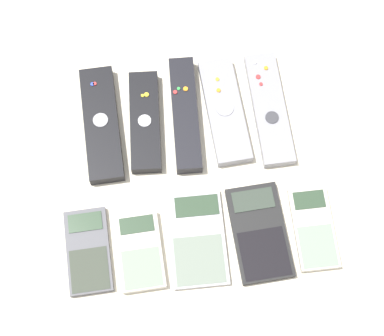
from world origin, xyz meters
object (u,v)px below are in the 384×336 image
at_px(remote_0, 102,124).
at_px(calculator_1, 140,251).
at_px(remote_1, 145,122).
at_px(remote_3, 225,111).
at_px(remote_4, 269,109).
at_px(calculator_0, 88,251).
at_px(calculator_2, 197,239).
at_px(calculator_3, 259,232).
at_px(remote_2, 183,114).
at_px(calculator_4, 313,228).

height_order(remote_0, calculator_1, remote_0).
xyz_separation_m(remote_1, calculator_1, (-0.03, -0.22, -0.00)).
relative_size(remote_1, remote_3, 0.94).
bearing_deg(remote_1, remote_4, 3.48).
relative_size(calculator_0, calculator_2, 0.88).
distance_m(remote_0, remote_4, 0.29).
bearing_deg(calculator_3, calculator_0, 176.93).
height_order(remote_0, remote_3, remote_0).
bearing_deg(remote_4, remote_3, 175.74).
relative_size(remote_0, calculator_1, 1.65).
bearing_deg(calculator_3, remote_2, 111.44).
bearing_deg(remote_0, remote_4, -2.26).
bearing_deg(remote_2, calculator_4, -47.76).
height_order(remote_1, calculator_0, remote_1).
height_order(remote_1, calculator_3, remote_1).
bearing_deg(remote_1, calculator_2, -69.70).
bearing_deg(remote_1, calculator_4, -37.25).
distance_m(calculator_1, calculator_3, 0.19).
distance_m(calculator_0, calculator_3, 0.27).
height_order(remote_4, calculator_1, remote_4).
height_order(calculator_1, calculator_4, calculator_1).
bearing_deg(calculator_4, remote_1, 139.56).
bearing_deg(remote_3, calculator_0, -142.09).
relative_size(remote_1, calculator_3, 1.14).
distance_m(remote_2, calculator_0, 0.28).
relative_size(remote_1, remote_4, 0.88).
bearing_deg(calculator_2, remote_1, 107.94).
bearing_deg(calculator_3, calculator_1, 179.99).
height_order(remote_0, calculator_3, remote_0).
height_order(calculator_0, calculator_2, calculator_0).
bearing_deg(calculator_1, calculator_0, 170.67).
xyz_separation_m(remote_2, remote_3, (0.07, -0.00, -0.00)).
relative_size(remote_0, calculator_3, 1.29).
bearing_deg(remote_3, calculator_4, -65.88).
xyz_separation_m(remote_4, calculator_1, (-0.24, -0.22, -0.00)).
bearing_deg(calculator_2, remote_0, 123.68).
bearing_deg(calculator_3, calculator_4, -4.80).
bearing_deg(calculator_1, calculator_3, 0.87).
height_order(remote_2, calculator_0, remote_2).
xyz_separation_m(remote_1, remote_3, (0.14, 0.00, -0.00)).
distance_m(remote_4, calculator_4, 0.22).
relative_size(calculator_2, calculator_3, 0.98).
xyz_separation_m(remote_3, calculator_4, (0.11, -0.22, -0.00)).
xyz_separation_m(calculator_3, calculator_4, (0.09, -0.00, 0.00)).
xyz_separation_m(calculator_0, calculator_4, (0.36, -0.01, 0.00)).
xyz_separation_m(remote_0, remote_1, (0.07, -0.00, -0.00)).
xyz_separation_m(remote_4, calculator_2, (-0.15, -0.21, -0.00)).
bearing_deg(remote_1, calculator_1, -93.76).
height_order(remote_1, calculator_1, remote_1).
relative_size(remote_3, calculator_1, 1.55).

